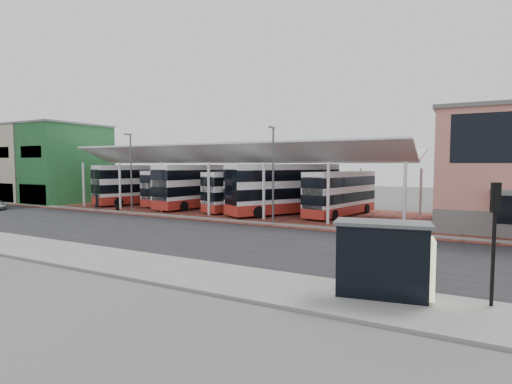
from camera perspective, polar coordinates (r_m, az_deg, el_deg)
ground at (r=28.90m, az=-6.67°, el=-6.04°), size 140.00×140.00×0.00m
road at (r=28.10m, az=-7.84°, el=-6.31°), size 120.00×14.00×0.02m
forecourt at (r=39.35m, az=6.71°, el=-3.32°), size 72.00×16.00×0.06m
sidewalk at (r=22.27m, az=-20.23°, el=-9.10°), size 120.00×4.00×0.14m
north_kerb at (r=34.09m, az=-0.67°, el=-4.35°), size 120.00×0.80×0.14m
yellow_line_near at (r=23.62m, az=-16.55°, el=-8.38°), size 120.00×0.12×0.01m
yellow_line_far at (r=23.83m, az=-16.04°, el=-8.27°), size 120.00×0.12×0.01m
canopy at (r=43.43m, az=-2.66°, el=5.02°), size 37.00×11.63×7.07m
shop_green at (r=57.64m, az=-25.26°, el=3.71°), size 6.40×10.20×10.22m
shop_cream at (r=62.99m, az=-28.78°, el=3.59°), size 6.40×10.20×10.22m
shop_brick at (r=68.53m, az=-31.74°, el=3.48°), size 6.40×10.20×10.22m
lamp_west at (r=42.38m, az=-17.44°, el=2.92°), size 0.16×0.90×8.07m
lamp_east at (r=32.88m, az=2.44°, el=2.84°), size 0.16×0.90×8.07m
bus_0 at (r=51.96m, az=-15.91°, el=1.03°), size 6.41×11.99×4.84m
bus_1 at (r=49.73m, az=-11.17°, el=0.61°), size 2.59×10.22×4.21m
bus_2 at (r=46.16m, az=-7.97°, el=0.82°), size 4.62×12.15×4.89m
bus_3 at (r=42.47m, az=-1.46°, el=0.09°), size 5.49×10.31×4.16m
bus_4 at (r=39.75m, az=4.01°, el=0.40°), size 8.52×11.82×4.98m
bus_5 at (r=39.30m, az=12.00°, el=-0.24°), size 4.43×10.59×4.26m
pedestrian at (r=46.13m, az=-21.75°, el=-1.35°), size 0.62×0.75×1.78m
suitcase at (r=45.25m, az=-19.19°, el=-2.16°), size 0.33×0.23×0.56m
bus_shelter at (r=15.31m, az=18.67°, el=-8.09°), size 3.66×2.14×2.78m
traffic_signal_west at (r=15.85m, az=30.92°, el=-3.96°), size 0.32×0.27×4.27m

